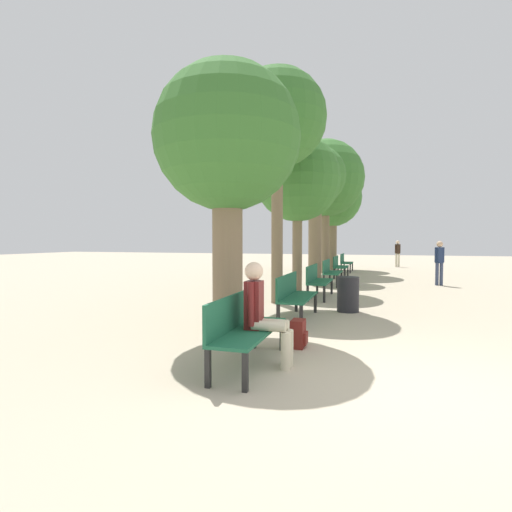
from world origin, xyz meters
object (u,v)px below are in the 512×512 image
tree_row_0 (227,142)px  tree_row_4 (326,179)px  bench_row_5 (345,261)px  person_seated (263,311)px  tree_row_1 (277,120)px  tree_row_2 (298,180)px  bench_row_1 (294,293)px  backpack (298,334)px  pedestrian_mid (398,252)px  pedestrian_near (439,260)px  bench_row_4 (339,265)px  trash_bin (348,294)px  tree_row_3 (315,180)px  bench_row_2 (317,279)px  tree_row_5 (332,198)px  bench_row_3 (330,270)px  bench_row_0 (243,325)px

tree_row_0 → tree_row_4: tree_row_4 is taller
bench_row_5 → person_seated: person_seated is taller
tree_row_1 → tree_row_2: 2.86m
bench_row_1 → person_seated: (0.25, -3.12, 0.18)m
tree_row_1 → backpack: 6.18m
backpack → pedestrian_mid: size_ratio=0.27×
bench_row_1 → pedestrian_near: 8.36m
bench_row_4 → tree_row_1: bearing=-96.3°
pedestrian_mid → trash_bin: (-1.71, -16.13, -0.51)m
tree_row_0 → tree_row_3: tree_row_3 is taller
bench_row_4 → person_seated: size_ratio=1.32×
bench_row_5 → pedestrian_near: 6.47m
bench_row_2 → trash_bin: bearing=-63.3°
backpack → bench_row_1: bearing=103.8°
bench_row_1 → tree_row_0: bearing=-118.3°
person_seated → pedestrian_mid: (2.47, 20.43, 0.19)m
bench_row_1 → tree_row_5: tree_row_5 is taller
tree_row_3 → backpack: bearing=-82.5°
bench_row_3 → tree_row_3: tree_row_3 is taller
tree_row_4 → pedestrian_near: (4.56, -3.94, -3.66)m
bench_row_1 → tree_row_2: (-0.84, 4.56, 3.01)m
tree_row_2 → pedestrian_near: size_ratio=3.12×
bench_row_1 → bench_row_2: 3.19m
bench_row_0 → tree_row_2: 8.36m
bench_row_4 → tree_row_2: bearing=-99.6°
pedestrian_mid → bench_row_3: bearing=-104.0°
tree_row_0 → bench_row_0: bearing=-62.6°
bench_row_4 → person_seated: (0.25, -12.68, 0.18)m
tree_row_3 → pedestrian_near: 5.60m
backpack → pedestrian_mid: bearing=83.5°
bench_row_0 → bench_row_1: bearing=90.0°
bench_row_0 → bench_row_5: size_ratio=1.00×
person_seated → pedestrian_near: size_ratio=0.85×
tree_row_1 → pedestrian_near: 8.10m
bench_row_3 → tree_row_2: (-0.84, -1.81, 3.01)m
bench_row_1 → backpack: bench_row_1 is taller
bench_row_1 → bench_row_4: (0.00, 9.56, 0.00)m
bench_row_2 → bench_row_4: bearing=90.0°
bench_row_1 → trash_bin: bench_row_1 is taller
pedestrian_mid → person_seated: bearing=-96.9°
bench_row_1 → trash_bin: (1.01, 1.19, -0.14)m
tree_row_1 → tree_row_3: 6.29m
bench_row_5 → pedestrian_near: bearing=-54.8°
tree_row_0 → tree_row_3: bearing=90.0°
bench_row_0 → pedestrian_near: 11.30m
pedestrian_mid → bench_row_0: bearing=-97.6°
bench_row_1 → pedestrian_near: (3.72, 7.48, 0.37)m
tree_row_4 → bench_row_2: bearing=-84.2°
bench_row_4 → tree_row_4: size_ratio=0.28×
tree_row_4 → person_seated: (1.09, -14.53, -3.85)m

